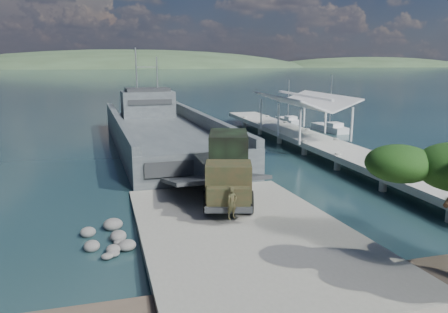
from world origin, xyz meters
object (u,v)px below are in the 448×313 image
soldier (232,211)px  sailboat_near (330,128)px  landing_craft (163,137)px  sailboat_far (288,121)px  pier (307,132)px  military_truck (228,167)px

soldier → sailboat_near: 35.33m
landing_craft → sailboat_far: size_ratio=6.00×
pier → soldier: size_ratio=27.41×
landing_craft → military_truck: size_ratio=4.45×
military_truck → sailboat_far: (17.84, 31.96, -2.02)m
pier → military_truck: 19.33m
soldier → sailboat_near: (20.99, 28.39, -0.93)m
sailboat_far → landing_craft: bearing=-149.6°
pier → sailboat_near: bearing=50.2°
military_truck → sailboat_near: 31.09m
landing_craft → pier: bearing=-21.9°
landing_craft → sailboat_far: landing_craft is taller
landing_craft → military_truck: bearing=-88.5°
military_truck → soldier: bearing=-88.0°
pier → sailboat_near: size_ratio=6.23×
pier → sailboat_far: bearing=72.3°
pier → soldier: 23.63m
pier → landing_craft: 14.51m
military_truck → sailboat_near: size_ratio=1.18×
military_truck → soldier: military_truck is taller
pier → sailboat_far: sailboat_far is taller
military_truck → sailboat_near: sailboat_near is taller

